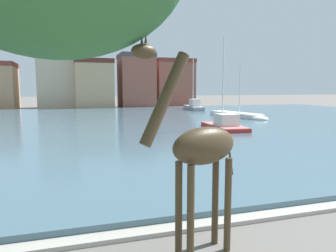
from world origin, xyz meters
TOP-DOWN VIEW (x-y plane):
  - harbor_water at (0.00, 31.15)m, footprint 84.01×49.04m
  - quay_edge_coping at (0.00, 6.38)m, footprint 84.01×0.50m
  - giraffe_statue at (-1.92, 5.07)m, footprint 2.58×1.21m
  - sailboat_white at (14.45, 31.57)m, footprint 3.58×8.92m
  - sailboat_red at (7.78, 22.97)m, footprint 2.61×6.59m
  - sailboat_grey at (14.34, 46.20)m, footprint 2.85×8.63m
  - townhouse_tall_gabled at (-6.58, 60.96)m, footprint 6.82×7.90m
  - townhouse_end_terrace at (-0.27, 58.26)m, footprint 6.73×7.20m
  - townhouse_narrow_midrow at (7.60, 58.50)m, footprint 6.34×7.25m
  - townhouse_corner_house at (15.98, 61.12)m, footprint 7.84×5.81m

SIDE VIEW (x-z plane):
  - quay_edge_coping at x=0.00m, z-range 0.00..0.12m
  - harbor_water at x=0.00m, z-range 0.00..0.30m
  - sailboat_white at x=14.45m, z-range -2.82..3.65m
  - sailboat_red at x=7.78m, z-range -3.41..4.44m
  - sailboat_grey at x=14.34m, z-range -3.90..5.21m
  - giraffe_statue at x=-1.92m, z-range 0.05..4.66m
  - townhouse_end_terrace at x=-0.27m, z-range 0.01..8.84m
  - townhouse_corner_house at x=15.98m, z-range 0.01..9.59m
  - townhouse_narrow_midrow at x=7.60m, z-range 0.01..10.08m
  - townhouse_tall_gabled at x=-6.58m, z-range 0.02..12.87m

